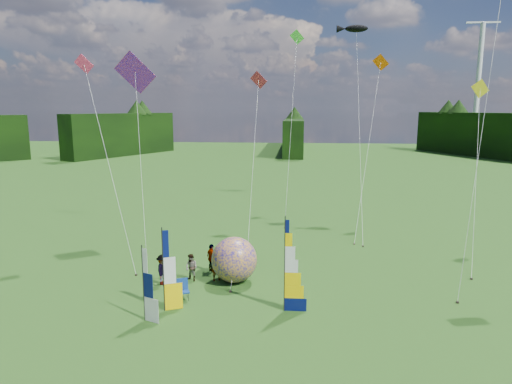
# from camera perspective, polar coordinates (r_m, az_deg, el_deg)

# --- Properties ---
(ground) EXTENTS (220.00, 220.00, 0.00)m
(ground) POSITION_cam_1_polar(r_m,az_deg,el_deg) (20.71, 1.80, -17.28)
(ground) COLOR #3A6326
(ground) RESTS_ON ground
(treeline_ring) EXTENTS (210.00, 210.00, 8.00)m
(treeline_ring) POSITION_cam_1_polar(r_m,az_deg,el_deg) (19.17, 1.87, -6.63)
(treeline_ring) COLOR #153409
(treeline_ring) RESTS_ON ground
(turbine_right) EXTENTS (8.00, 1.20, 30.00)m
(turbine_right) POSITION_cam_1_polar(r_m,az_deg,el_deg) (128.17, 25.98, 11.83)
(turbine_right) COLOR silver
(turbine_right) RESTS_ON ground
(feather_banner_main) EXTENTS (1.23, 0.12, 4.52)m
(feather_banner_main) POSITION_cam_1_polar(r_m,az_deg,el_deg) (21.92, 3.59, -9.22)
(feather_banner_main) COLOR #07114D
(feather_banner_main) RESTS_ON ground
(side_banner_left) EXTENTS (1.05, 0.53, 4.00)m
(side_banner_left) POSITION_cam_1_polar(r_m,az_deg,el_deg) (22.40, -11.51, -9.68)
(side_banner_left) COLOR #FFD000
(side_banner_left) RESTS_ON ground
(side_banner_far) EXTENTS (0.98, 0.48, 3.47)m
(side_banner_far) POSITION_cam_1_polar(r_m,az_deg,el_deg) (21.74, -13.90, -11.17)
(side_banner_far) COLOR white
(side_banner_far) RESTS_ON ground
(bol_inflatable) EXTENTS (2.93, 2.93, 2.56)m
(bol_inflatable) POSITION_cam_1_polar(r_m,az_deg,el_deg) (25.79, -2.74, -8.44)
(bol_inflatable) COLOR #140F8A
(bol_inflatable) RESTS_ON ground
(spectator_a) EXTENTS (0.72, 0.62, 1.67)m
(spectator_a) POSITION_cam_1_polar(r_m,az_deg,el_deg) (26.17, -4.93, -9.23)
(spectator_a) COLOR #66594C
(spectator_a) RESTS_ON ground
(spectator_b) EXTENTS (0.84, 0.67, 1.55)m
(spectator_b) POSITION_cam_1_polar(r_m,az_deg,el_deg) (26.27, -8.08, -9.35)
(spectator_b) COLOR #66594C
(spectator_b) RESTS_ON ground
(spectator_c) EXTENTS (0.47, 1.12, 1.70)m
(spectator_c) POSITION_cam_1_polar(r_m,az_deg,el_deg) (26.03, -11.64, -9.48)
(spectator_c) COLOR #66594C
(spectator_c) RESTS_ON ground
(spectator_d) EXTENTS (0.95, 1.02, 1.70)m
(spectator_d) POSITION_cam_1_polar(r_m,az_deg,el_deg) (27.52, -5.57, -8.21)
(spectator_d) COLOR #66594C
(spectator_d) RESTS_ON ground
(camp_chair) EXTENTS (0.82, 0.82, 1.09)m
(camp_chair) POSITION_cam_1_polar(r_m,az_deg,el_deg) (23.92, -9.09, -12.01)
(camp_chair) COLOR navy
(camp_chair) RESTS_ON ground
(kite_whale) EXTENTS (8.93, 15.44, 18.12)m
(kite_whale) POSITION_cam_1_polar(r_m,az_deg,el_deg) (38.10, 12.83, 9.34)
(kite_whale) COLOR black
(kite_whale) RESTS_ON ground
(kite_rainbow_delta) EXTENTS (7.62, 10.98, 14.80)m
(kite_rainbow_delta) POSITION_cam_1_polar(r_m,az_deg,el_deg) (32.85, -14.35, 6.23)
(kite_rainbow_delta) COLOR red
(kite_rainbow_delta) RESTS_ON ground
(kite_parafoil) EXTENTS (7.23, 10.01, 18.98)m
(kite_parafoil) POSITION_cam_1_polar(r_m,az_deg,el_deg) (27.21, 26.61, 9.07)
(kite_parafoil) COLOR #B30000
(kite_parafoil) RESTS_ON ground
(small_kite_red) EXTENTS (5.60, 12.19, 13.17)m
(small_kite_red) POSITION_cam_1_polar(r_m,az_deg,el_deg) (34.48, -0.30, 5.39)
(small_kite_red) COLOR #D92F40
(small_kite_red) RESTS_ON ground
(small_kite_orange) EXTENTS (5.35, 11.72, 14.66)m
(small_kite_orange) POSITION_cam_1_polar(r_m,az_deg,el_deg) (37.04, 13.94, 6.59)
(small_kite_orange) COLOR #DE5602
(small_kite_orange) RESTS_ON ground
(small_kite_yellow) EXTENTS (7.17, 11.74, 12.12)m
(small_kite_yellow) POSITION_cam_1_polar(r_m,az_deg,el_deg) (32.28, 25.91, 3.05)
(small_kite_yellow) COLOR yellow
(small_kite_yellow) RESTS_ON ground
(small_kite_pink) EXTENTS (7.11, 7.35, 13.52)m
(small_kite_pink) POSITION_cam_1_polar(r_m,az_deg,el_deg) (29.51, -18.00, 4.36)
(small_kite_pink) COLOR #FC3869
(small_kite_pink) RESTS_ON ground
(small_kite_green) EXTENTS (5.31, 13.86, 17.72)m
(small_kite_green) POSITION_cam_1_polar(r_m,az_deg,el_deg) (41.59, 4.46, 9.37)
(small_kite_green) COLOR green
(small_kite_green) RESTS_ON ground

